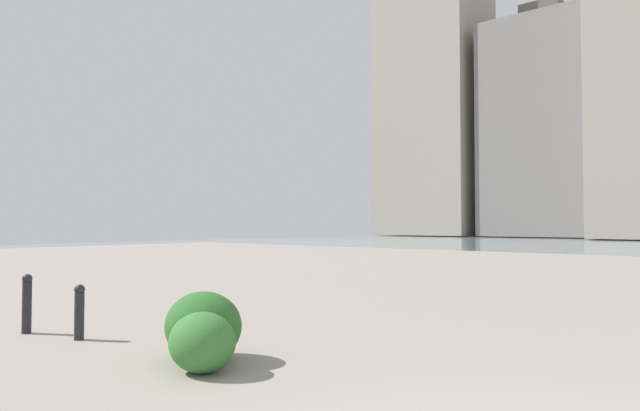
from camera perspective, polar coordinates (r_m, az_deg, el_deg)
building_annex at (r=75.04m, az=21.99°, el=7.36°), size 13.35×11.09×28.86m
building_highrise at (r=81.16m, az=11.54°, el=11.18°), size 13.56×11.35×41.74m
bollard_near at (r=7.82m, az=-23.42°, el=-9.86°), size 0.13×0.13×0.70m
bollard_mid at (r=8.56m, az=-27.81°, el=-8.76°), size 0.13×0.13×0.80m
shrub_low at (r=5.79m, az=-11.97°, el=-13.54°), size 0.70×0.63×0.60m
shrub_round at (r=6.26m, az=-11.86°, el=-11.98°), size 0.87×0.78×0.74m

